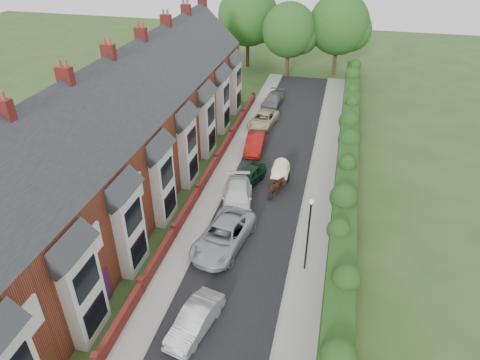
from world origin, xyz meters
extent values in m
plane|color=#2D4C1E|center=(0.00, 0.00, 0.00)|extent=(140.00, 140.00, 0.00)
cube|color=black|center=(-0.50, 11.00, 0.01)|extent=(6.00, 58.00, 0.02)
cube|color=gray|center=(3.60, 11.00, 0.06)|extent=(2.20, 58.00, 0.12)
cube|color=gray|center=(-4.35, 11.00, 0.06)|extent=(1.70, 58.00, 0.12)
cube|color=gray|center=(2.55, 11.00, 0.07)|extent=(0.18, 58.00, 0.13)
cube|color=gray|center=(-3.55, 11.00, 0.07)|extent=(0.18, 58.00, 0.13)
cube|color=#113513|center=(5.40, 11.00, 1.25)|extent=(1.50, 58.00, 2.50)
cube|color=brown|center=(-11.00, 10.00, 3.25)|extent=(8.00, 40.00, 6.50)
cube|color=#25282C|center=(-11.00, 10.00, 6.50)|extent=(8.00, 40.20, 8.00)
cube|color=white|center=(-6.95, -6.10, 4.40)|extent=(0.12, 1.20, 1.60)
cube|color=white|center=(-6.65, -3.10, 2.60)|extent=(0.70, 2.40, 5.20)
cube|color=black|center=(-6.28, -3.10, 1.40)|extent=(0.06, 1.80, 1.60)
cube|color=black|center=(-6.28, -3.10, 3.80)|extent=(0.06, 1.80, 1.60)
cube|color=#25282C|center=(-6.80, -3.10, 5.60)|extent=(1.70, 2.60, 1.70)
cube|color=#3F2D2D|center=(-6.96, -1.00, 1.05)|extent=(0.08, 0.90, 2.10)
cube|color=white|center=(-6.95, -1.10, 4.40)|extent=(0.12, 1.20, 1.60)
cube|color=white|center=(-6.65, 1.90, 2.60)|extent=(0.70, 2.40, 5.20)
cube|color=black|center=(-6.28, 1.90, 1.40)|extent=(0.06, 1.80, 1.60)
cube|color=black|center=(-6.28, 1.90, 3.80)|extent=(0.06, 1.80, 1.60)
cube|color=#25282C|center=(-6.80, 1.90, 5.60)|extent=(1.70, 2.60, 1.70)
cube|color=#3F2D2D|center=(-6.96, 4.00, 1.05)|extent=(0.08, 0.90, 2.10)
cube|color=white|center=(-6.95, 3.90, 4.40)|extent=(0.12, 1.20, 1.60)
cube|color=white|center=(-6.65, 6.90, 2.60)|extent=(0.70, 2.40, 5.20)
cube|color=black|center=(-6.28, 6.90, 1.40)|extent=(0.06, 1.80, 1.60)
cube|color=black|center=(-6.28, 6.90, 3.80)|extent=(0.06, 1.80, 1.60)
cube|color=#25282C|center=(-6.80, 6.90, 5.60)|extent=(1.70, 2.60, 1.70)
cube|color=#3F2D2D|center=(-6.96, 9.00, 1.05)|extent=(0.08, 0.90, 2.10)
cube|color=white|center=(-6.95, 8.90, 4.40)|extent=(0.12, 1.20, 1.60)
cube|color=white|center=(-6.65, 11.90, 2.60)|extent=(0.70, 2.40, 5.20)
cube|color=black|center=(-6.28, 11.90, 1.40)|extent=(0.06, 1.80, 1.60)
cube|color=black|center=(-6.28, 11.90, 3.80)|extent=(0.06, 1.80, 1.60)
cube|color=#25282C|center=(-6.80, 11.90, 5.60)|extent=(1.70, 2.60, 1.70)
cube|color=#3F2D2D|center=(-6.96, 14.00, 1.05)|extent=(0.08, 0.90, 2.10)
cube|color=white|center=(-6.95, 13.90, 4.40)|extent=(0.12, 1.20, 1.60)
cube|color=white|center=(-6.65, 16.90, 2.60)|extent=(0.70, 2.40, 5.20)
cube|color=black|center=(-6.28, 16.90, 1.40)|extent=(0.06, 1.80, 1.60)
cube|color=black|center=(-6.28, 16.90, 3.80)|extent=(0.06, 1.80, 1.60)
cube|color=#25282C|center=(-6.80, 16.90, 5.60)|extent=(1.70, 2.60, 1.70)
cube|color=#3F2D2D|center=(-6.96, 19.00, 1.05)|extent=(0.08, 0.90, 2.10)
cube|color=white|center=(-6.95, 18.90, 4.40)|extent=(0.12, 1.20, 1.60)
cube|color=white|center=(-6.65, 21.90, 2.60)|extent=(0.70, 2.40, 5.20)
cube|color=black|center=(-6.28, 21.90, 1.40)|extent=(0.06, 1.80, 1.60)
cube|color=black|center=(-6.28, 21.90, 3.80)|extent=(0.06, 1.80, 1.60)
cube|color=#25282C|center=(-6.80, 21.90, 5.60)|extent=(1.70, 2.60, 1.70)
cube|color=#3F2D2D|center=(-6.96, 24.00, 1.05)|extent=(0.08, 0.90, 2.10)
cube|color=white|center=(-6.95, 23.90, 4.40)|extent=(0.12, 1.20, 1.60)
cube|color=white|center=(-6.65, 26.90, 2.60)|extent=(0.70, 2.40, 5.20)
cube|color=black|center=(-6.28, 26.90, 1.40)|extent=(0.06, 1.80, 1.60)
cube|color=black|center=(-6.28, 26.90, 3.80)|extent=(0.06, 1.80, 1.60)
cube|color=#25282C|center=(-6.80, 26.90, 5.60)|extent=(1.70, 2.60, 1.70)
cube|color=#3F2D2D|center=(-6.96, 29.00, 1.05)|extent=(0.08, 0.90, 2.10)
cube|color=white|center=(-6.95, 28.90, 4.40)|extent=(0.12, 1.20, 1.60)
cube|color=maroon|center=(-11.00, 0.00, 10.30)|extent=(0.90, 0.50, 1.60)
cylinder|color=brown|center=(-10.80, 0.00, 11.25)|extent=(0.20, 0.20, 0.50)
cube|color=maroon|center=(-11.00, 5.00, 10.30)|extent=(0.90, 0.50, 1.60)
cylinder|color=brown|center=(-11.20, 5.00, 11.25)|extent=(0.20, 0.20, 0.50)
cylinder|color=brown|center=(-10.80, 5.00, 11.25)|extent=(0.20, 0.20, 0.50)
cube|color=maroon|center=(-11.00, 10.00, 10.30)|extent=(0.90, 0.50, 1.60)
cylinder|color=brown|center=(-11.20, 10.00, 11.25)|extent=(0.20, 0.20, 0.50)
cylinder|color=brown|center=(-10.80, 10.00, 11.25)|extent=(0.20, 0.20, 0.50)
cube|color=maroon|center=(-11.00, 15.00, 10.30)|extent=(0.90, 0.50, 1.60)
cylinder|color=brown|center=(-11.20, 15.00, 11.25)|extent=(0.20, 0.20, 0.50)
cylinder|color=brown|center=(-10.80, 15.00, 11.25)|extent=(0.20, 0.20, 0.50)
cube|color=maroon|center=(-11.00, 20.00, 10.30)|extent=(0.90, 0.50, 1.60)
cylinder|color=brown|center=(-11.20, 20.00, 11.25)|extent=(0.20, 0.20, 0.50)
cylinder|color=brown|center=(-10.80, 20.00, 11.25)|extent=(0.20, 0.20, 0.50)
cube|color=maroon|center=(-11.00, 25.00, 10.30)|extent=(0.90, 0.50, 1.60)
cylinder|color=brown|center=(-11.20, 25.00, 11.25)|extent=(0.20, 0.20, 0.50)
cylinder|color=brown|center=(-10.80, 25.00, 11.25)|extent=(0.20, 0.20, 0.50)
cube|color=maroon|center=(-11.00, 30.00, 10.30)|extent=(0.90, 0.50, 1.60)
cube|color=maroon|center=(-5.35, -2.50, 0.45)|extent=(0.30, 4.70, 0.90)
cube|color=maroon|center=(-5.35, 2.50, 0.45)|extent=(0.30, 4.70, 0.90)
cube|color=maroon|center=(-5.35, 7.50, 0.45)|extent=(0.30, 4.70, 0.90)
cube|color=maroon|center=(-5.35, 12.50, 0.45)|extent=(0.30, 4.70, 0.90)
cube|color=maroon|center=(-5.35, 17.50, 0.45)|extent=(0.30, 4.70, 0.90)
cube|color=maroon|center=(-5.35, 22.50, 0.45)|extent=(0.30, 4.70, 0.90)
cube|color=maroon|center=(-5.35, 27.50, 0.45)|extent=(0.30, 4.70, 0.90)
cube|color=maroon|center=(-5.35, 0.00, 0.55)|extent=(0.35, 0.35, 1.10)
cube|color=maroon|center=(-5.35, 5.00, 0.55)|extent=(0.35, 0.35, 1.10)
cube|color=maroon|center=(-5.35, 10.00, 0.55)|extent=(0.35, 0.35, 1.10)
cube|color=maroon|center=(-5.35, 15.00, 0.55)|extent=(0.35, 0.35, 1.10)
cube|color=maroon|center=(-5.35, 20.00, 0.55)|extent=(0.35, 0.35, 1.10)
cube|color=maroon|center=(-5.35, 25.00, 0.55)|extent=(0.35, 0.35, 1.10)
cube|color=maroon|center=(-5.35, 30.00, 0.55)|extent=(0.35, 0.35, 1.10)
cylinder|color=black|center=(3.40, 4.00, 2.40)|extent=(0.12, 0.12, 4.80)
cylinder|color=black|center=(3.40, 4.00, 4.85)|extent=(0.20, 0.20, 0.10)
sphere|color=silver|center=(3.40, 4.00, 5.00)|extent=(0.32, 0.32, 0.32)
cylinder|color=#332316|center=(-3.00, 40.00, 2.38)|extent=(0.50, 0.50, 4.75)
sphere|color=#194316|center=(-3.00, 40.00, 5.89)|extent=(6.80, 6.80, 6.80)
sphere|color=#194316|center=(-1.64, 40.30, 5.23)|extent=(4.76, 4.76, 4.76)
cylinder|color=#332316|center=(3.00, 42.00, 2.62)|extent=(0.50, 0.50, 5.25)
sphere|color=#194316|center=(3.00, 42.00, 6.51)|extent=(7.60, 7.60, 7.60)
sphere|color=#194316|center=(4.52, 42.30, 5.78)|extent=(5.32, 5.32, 5.32)
cylinder|color=#332316|center=(-9.00, 43.00, 2.75)|extent=(0.50, 0.50, 5.50)
sphere|color=#194316|center=(-9.00, 43.00, 6.82)|extent=(8.00, 8.00, 8.00)
sphere|color=#194316|center=(-7.40, 43.30, 6.05)|extent=(5.60, 5.60, 5.60)
imported|color=#B3B3B8|center=(-1.60, -1.71, 0.67)|extent=(2.26, 4.28, 1.34)
imported|color=#A3A6AA|center=(-1.96, 5.00, 0.81)|extent=(3.58, 6.16, 1.61)
imported|color=white|center=(-2.16, 9.47, 0.77)|extent=(3.18, 5.60, 1.53)
imported|color=black|center=(-2.09, 12.60, 0.70)|extent=(2.67, 4.42, 1.41)
imported|color=maroon|center=(-2.72, 18.47, 0.73)|extent=(1.83, 4.49, 1.45)
imported|color=#C6BC8F|center=(-3.00, 23.80, 0.67)|extent=(2.84, 5.06, 1.33)
imported|color=slate|center=(-3.00, 29.40, 0.66)|extent=(2.23, 4.69, 1.32)
imported|color=#48271A|center=(0.41, 11.23, 0.76)|extent=(1.41, 1.96, 1.51)
cube|color=black|center=(0.41, 13.15, 0.82)|extent=(1.16, 1.93, 0.48)
cylinder|color=#F8E7C0|center=(0.41, 13.15, 1.50)|extent=(1.25, 1.21, 1.25)
cube|color=#F8E7C0|center=(0.41, 13.15, 1.06)|extent=(1.27, 1.98, 0.04)
cylinder|color=black|center=(-0.21, 13.72, 0.43)|extent=(0.08, 0.87, 0.87)
cylinder|color=black|center=(1.04, 13.72, 0.43)|extent=(0.08, 0.87, 0.87)
cylinder|color=black|center=(0.08, 12.08, 0.87)|extent=(0.06, 1.74, 0.06)
cylinder|color=black|center=(0.75, 12.08, 0.87)|extent=(0.06, 1.74, 0.06)
camera|label=1|loc=(4.12, -15.49, 18.34)|focal=32.00mm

